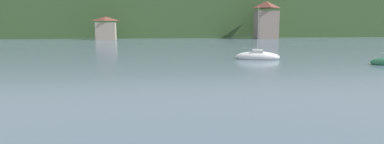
# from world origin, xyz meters

# --- Properties ---
(wooded_hillside) EXTENTS (352.00, 51.43, 30.26)m
(wooded_hillside) POSITION_xyz_m (-24.75, 144.14, 5.42)
(wooded_hillside) COLOR #38562D
(wooded_hillside) RESTS_ON ground_plane
(shore_building_westcentral) EXTENTS (5.28, 3.18, 6.01)m
(shore_building_westcentral) POSITION_xyz_m (-14.53, 108.03, 2.92)
(shore_building_westcentral) COLOR gray
(shore_building_westcentral) RESTS_ON ground_plane
(shore_building_central) EXTENTS (5.93, 5.62, 10.32)m
(shore_building_central) POSITION_xyz_m (29.06, 109.19, 5.00)
(shore_building_central) COLOR gray
(shore_building_central) RESTS_ON ground_plane
(sailboat_far_7) EXTENTS (5.71, 3.30, 6.84)m
(sailboat_far_7) POSITION_xyz_m (10.40, 59.16, 0.34)
(sailboat_far_7) COLOR white
(sailboat_far_7) RESTS_ON ground_plane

